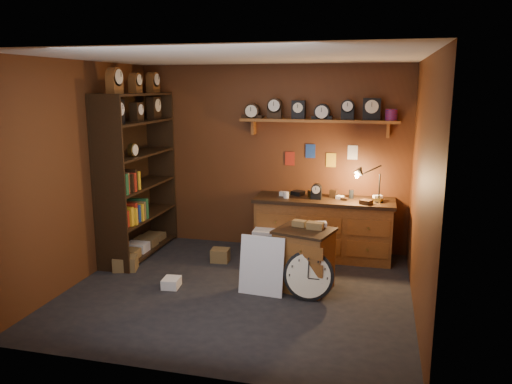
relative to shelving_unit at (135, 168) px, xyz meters
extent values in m
plane|color=black|center=(1.79, -0.98, -1.25)|extent=(4.00, 4.00, 0.00)
cube|color=#582E15|center=(1.79, 0.82, 0.10)|extent=(4.00, 0.02, 2.70)
cube|color=#582E15|center=(1.79, -2.78, 0.10)|extent=(4.00, 0.02, 2.70)
cube|color=#582E15|center=(-0.21, -0.98, 0.10)|extent=(0.02, 3.60, 2.70)
cube|color=#582E15|center=(3.79, -0.98, 0.10)|extent=(0.02, 3.60, 2.70)
cube|color=beige|center=(1.79, -0.98, 1.45)|extent=(4.00, 3.60, 0.02)
cube|color=brown|center=(2.49, 0.67, 0.67)|extent=(2.20, 0.30, 0.04)
cube|color=brown|center=(1.54, 0.74, 0.55)|extent=(0.04, 0.16, 0.20)
cube|color=brown|center=(3.44, 0.74, 0.55)|extent=(0.04, 0.16, 0.20)
cylinder|color=#B21419|center=(3.47, 0.67, 0.76)|extent=(0.16, 0.16, 0.15)
cube|color=maroon|center=(1.94, 0.81, 0.10)|extent=(0.14, 0.01, 0.20)
cube|color=navy|center=(2.24, 0.81, 0.22)|extent=(0.14, 0.01, 0.20)
cube|color=gold|center=(2.54, 0.81, 0.10)|extent=(0.14, 0.01, 0.20)
cube|color=silver|center=(2.84, 0.81, 0.22)|extent=(0.14, 0.01, 0.20)
cube|color=black|center=(-0.19, 0.00, -0.10)|extent=(0.03, 1.60, 2.30)
cube|color=black|center=(0.04, -0.78, -0.10)|extent=(0.45, 0.03, 2.30)
cube|color=black|center=(0.04, 0.78, -0.10)|extent=(0.45, 0.03, 2.30)
cube|color=black|center=(0.04, 0.00, -1.20)|extent=(0.43, 1.54, 0.03)
cube|color=black|center=(0.04, 0.00, -0.70)|extent=(0.43, 1.54, 0.03)
cube|color=black|center=(0.04, 0.00, -0.25)|extent=(0.43, 1.54, 0.03)
cube|color=black|center=(0.04, 0.00, 0.20)|extent=(0.43, 1.54, 0.03)
cube|color=black|center=(0.04, 0.00, 0.65)|extent=(0.43, 1.54, 0.03)
cube|color=black|center=(0.04, 0.00, 1.03)|extent=(0.43, 1.54, 0.03)
cube|color=brown|center=(2.62, 0.50, -0.85)|extent=(1.88, 0.60, 0.80)
cube|color=black|center=(2.62, 0.50, -0.43)|extent=(1.94, 0.66, 0.05)
cube|color=brown|center=(2.62, 0.20, -0.85)|extent=(1.80, 0.02, 0.52)
cylinder|color=black|center=(3.37, 0.45, -0.39)|extent=(0.12, 0.12, 0.02)
cylinder|color=black|center=(3.37, 0.45, -0.20)|extent=(0.02, 0.02, 0.38)
cylinder|color=black|center=(3.25, 0.42, 0.04)|extent=(0.27, 0.09, 0.14)
cone|color=black|center=(3.11, 0.39, 0.00)|extent=(0.18, 0.14, 0.18)
cube|color=brown|center=(2.53, -0.71, -0.90)|extent=(0.72, 0.65, 0.71)
cube|color=black|center=(2.53, -0.71, -0.53)|extent=(0.77, 0.70, 0.03)
cube|color=brown|center=(2.53, -0.97, -0.90)|extent=(0.53, 0.16, 0.60)
cylinder|color=black|center=(2.63, -1.00, -0.97)|extent=(0.57, 0.18, 0.57)
cylinder|color=#F5EAC4|center=(2.63, -1.03, -0.97)|extent=(0.51, 0.11, 0.50)
cube|color=black|center=(2.63, -1.04, -0.89)|extent=(0.01, 0.04, 0.18)
cube|color=black|center=(2.69, -1.04, -0.99)|extent=(0.13, 0.01, 0.01)
cube|color=silver|center=(2.08, -0.99, -1.25)|extent=(0.54, 0.19, 0.70)
cube|color=silver|center=(1.94, 0.17, -1.02)|extent=(0.45, 0.45, 0.46)
cube|color=black|center=(1.94, -0.07, -1.02)|extent=(0.38, 0.03, 0.37)
cube|color=brown|center=(0.15, -0.67, -1.16)|extent=(0.36, 0.33, 0.18)
cube|color=white|center=(0.97, -1.08, -1.20)|extent=(0.22, 0.25, 0.12)
cube|color=brown|center=(1.27, -0.07, -1.16)|extent=(0.26, 0.22, 0.18)
camera|label=1|loc=(3.34, -6.33, 1.15)|focal=35.00mm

